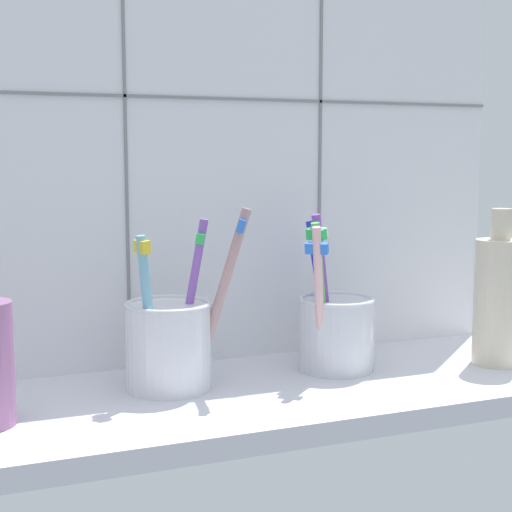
# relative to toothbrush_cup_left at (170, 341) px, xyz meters

# --- Properties ---
(counter_slab) EXTENTS (0.64, 0.22, 0.02)m
(counter_slab) POSITION_rel_toothbrush_cup_left_xyz_m (0.09, -0.03, -0.06)
(counter_slab) COLOR silver
(counter_slab) RESTS_ON ground
(tile_wall_back) EXTENTS (0.64, 0.02, 0.45)m
(tile_wall_back) POSITION_rel_toothbrush_cup_left_xyz_m (0.09, 0.09, 0.16)
(tile_wall_back) COLOR white
(tile_wall_back) RESTS_ON ground
(toothbrush_cup_left) EXTENTS (0.11, 0.08, 0.17)m
(toothbrush_cup_left) POSITION_rel_toothbrush_cup_left_xyz_m (0.00, 0.00, 0.00)
(toothbrush_cup_left) COLOR silver
(toothbrush_cup_left) RESTS_ON counter_slab
(toothbrush_cup_right) EXTENTS (0.09, 0.08, 0.16)m
(toothbrush_cup_right) POSITION_rel_toothbrush_cup_left_xyz_m (0.17, 0.00, -0.00)
(toothbrush_cup_right) COLOR silver
(toothbrush_cup_right) RESTS_ON counter_slab
(ceramic_vase) EXTENTS (0.05, 0.05, 0.16)m
(ceramic_vase) POSITION_rel_toothbrush_cup_left_xyz_m (0.34, -0.04, 0.02)
(ceramic_vase) COLOR beige
(ceramic_vase) RESTS_ON counter_slab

